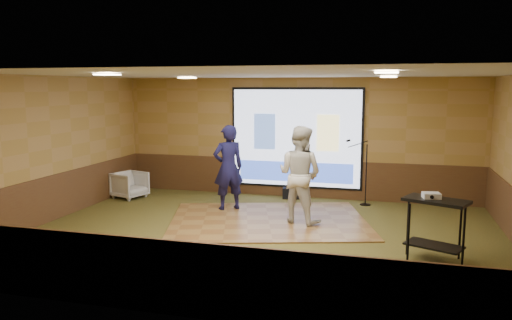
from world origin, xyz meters
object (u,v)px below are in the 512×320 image
(banquet_chair, at_px, (130,185))
(duffel_bag, at_px, (291,193))
(projector_screen, at_px, (296,139))
(dance_floor, at_px, (268,220))
(mic_stand, at_px, (363,184))
(av_table, at_px, (435,217))
(player_right, at_px, (300,174))
(projector, at_px, (431,195))
(player_left, at_px, (228,167))

(banquet_chair, distance_m, duffel_bag, 4.06)
(projector_screen, height_order, banquet_chair, projector_screen)
(dance_floor, distance_m, mic_stand, 2.74)
(projector_screen, xyz_separation_m, av_table, (3.03, -4.05, -0.76))
(player_right, distance_m, projector, 2.89)
(duffel_bag, bearing_deg, projector_screen, 70.85)
(projector_screen, relative_size, projector, 12.54)
(av_table, relative_size, duffel_bag, 2.38)
(av_table, bearing_deg, player_left, 151.52)
(projector_screen, relative_size, av_table, 3.27)
(projector, bearing_deg, duffel_bag, 118.47)
(player_left, xyz_separation_m, mic_stand, (2.91, 1.33, -0.49))
(player_right, xyz_separation_m, banquet_chair, (-4.53, 1.20, -0.68))
(projector_screen, relative_size, duffel_bag, 7.78)
(banquet_chair, height_order, duffel_bag, banquet_chair)
(player_right, height_order, banquet_chair, player_right)
(projector, height_order, mic_stand, mic_stand)
(mic_stand, xyz_separation_m, banquet_chair, (-5.70, -0.77, -0.16))
(projector_screen, bearing_deg, player_right, -77.37)
(dance_floor, bearing_deg, duffel_bag, 88.95)
(player_left, xyz_separation_m, projector, (4.15, -2.25, 0.08))
(player_left, height_order, av_table, player_left)
(projector_screen, distance_m, duffel_bag, 1.36)
(dance_floor, relative_size, banquet_chair, 5.52)
(mic_stand, bearing_deg, banquet_chair, -178.51)
(dance_floor, bearing_deg, player_right, 1.03)
(dance_floor, xyz_separation_m, projector, (3.06, -1.58, 1.04))
(projector_screen, height_order, player_left, projector_screen)
(player_left, xyz_separation_m, player_right, (1.74, -0.65, 0.03))
(player_right, relative_size, banquet_chair, 2.71)
(projector_screen, bearing_deg, projector, -53.59)
(player_right, xyz_separation_m, projector, (2.41, -1.59, 0.04))
(player_left, relative_size, duffel_bag, 4.47)
(player_right, bearing_deg, duffel_bag, -55.37)
(player_right, xyz_separation_m, mic_stand, (1.17, 1.98, -0.52))
(duffel_bag, bearing_deg, player_left, -125.91)
(dance_floor, relative_size, projector, 15.17)
(dance_floor, distance_m, duffel_bag, 2.24)
(player_right, height_order, av_table, player_right)
(dance_floor, distance_m, projector, 3.60)
(projector_screen, bearing_deg, duffel_bag, -109.15)
(player_left, bearing_deg, av_table, 115.38)
(projector_screen, xyz_separation_m, player_right, (0.54, -2.41, -0.46))
(player_left, distance_m, player_right, 1.86)
(projector_screen, distance_m, player_right, 2.51)
(projector, bearing_deg, player_right, 136.67)
(player_left, bearing_deg, mic_stand, 168.36)
(player_right, distance_m, banquet_chair, 4.74)
(player_left, xyz_separation_m, duffel_bag, (1.14, 1.57, -0.85))
(projector, xyz_separation_m, duffel_bag, (-3.02, 3.81, -0.93))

